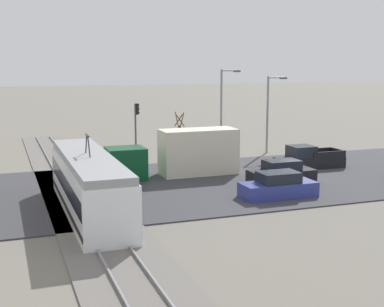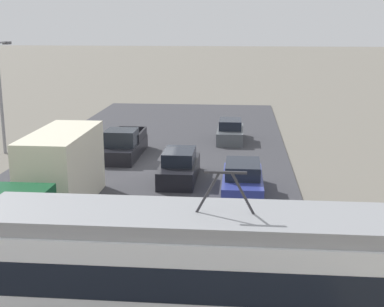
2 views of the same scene
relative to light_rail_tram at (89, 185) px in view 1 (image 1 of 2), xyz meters
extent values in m
plane|color=slate|center=(4.67, -16.38, -1.64)|extent=(320.00, 320.00, 0.00)
cube|color=#38383D|center=(4.67, -16.38, -1.60)|extent=(16.00, 47.50, 0.08)
cube|color=slate|center=(4.67, 0.00, -1.60)|extent=(55.36, 4.40, 0.08)
cube|color=gray|center=(4.67, -0.72, -1.49)|extent=(54.25, 0.10, 0.14)
cube|color=gray|center=(4.67, 0.72, -1.49)|extent=(54.25, 0.10, 0.14)
cube|color=white|center=(0.00, 0.00, -0.15)|extent=(13.08, 2.65, 2.82)
cube|color=black|center=(0.00, 0.00, 0.18)|extent=(12.68, 2.68, 0.94)
cube|color=black|center=(0.00, 0.00, -1.03)|extent=(12.95, 2.69, 0.27)
cube|color=gray|center=(0.00, 0.00, 1.46)|extent=(13.08, 2.43, 0.40)
cylinder|color=#2D2D33|center=(-0.45, 0.00, 2.21)|extent=(0.66, 0.07, 1.15)
cylinder|color=#2D2D33|center=(0.45, 0.00, 2.21)|extent=(0.66, 0.07, 1.15)
cube|color=#2D2D33|center=(0.00, 0.00, 2.76)|extent=(1.10, 0.08, 0.06)
cube|color=#0C4723|center=(7.59, -3.82, -0.42)|extent=(2.36, 2.67, 2.28)
cube|color=beige|center=(7.59, -9.32, 0.12)|extent=(2.36, 5.67, 3.36)
cube|color=#196B38|center=(8.78, -9.32, 0.45)|extent=(0.02, 2.84, 0.84)
cube|color=black|center=(6.76, -18.39, -1.13)|extent=(1.97, 5.47, 0.87)
cube|color=black|center=(6.76, -17.63, -0.23)|extent=(1.81, 1.86, 0.94)
cube|color=black|center=(7.67, -19.54, -0.45)|extent=(0.12, 2.73, 0.50)
cube|color=black|center=(5.86, -19.54, -0.45)|extent=(0.12, 2.73, 0.50)
cube|color=black|center=(6.76, -21.02, -0.45)|extent=(1.81, 0.22, 0.50)
cube|color=red|center=(7.53, -21.10, -0.87)|extent=(0.14, 0.04, 0.18)
cube|color=navy|center=(-0.51, -11.57, -1.11)|extent=(1.90, 4.74, 0.90)
cube|color=black|center=(-0.51, -11.57, -0.33)|extent=(1.63, 2.47, 0.66)
cube|color=black|center=(2.80, -13.66, -1.10)|extent=(1.83, 4.61, 0.92)
cube|color=black|center=(2.80, -13.66, -0.31)|extent=(1.58, 2.40, 0.67)
cylinder|color=#47474C|center=(15.77, -6.60, 0.76)|extent=(0.16, 0.16, 4.81)
cube|color=black|center=(15.77, -6.78, 2.69)|extent=(0.28, 0.22, 0.95)
sphere|color=red|center=(15.77, -6.90, 3.01)|extent=(0.18, 0.18, 0.18)
sphere|color=#3C2C06|center=(15.77, -6.90, 2.69)|extent=(0.18, 0.18, 0.18)
sphere|color=black|center=(15.77, -6.90, 2.37)|extent=(0.18, 0.18, 0.18)
cylinder|color=brown|center=(15.59, -10.55, -0.25)|extent=(0.24, 0.24, 2.79)
cylinder|color=brown|center=(15.84, -10.55, 1.58)|extent=(0.09, 0.79, 1.08)
cylinder|color=brown|center=(15.59, -10.30, 1.68)|extent=(0.95, 0.09, 1.31)
cylinder|color=brown|center=(15.34, -10.55, 1.58)|extent=(0.09, 0.79, 1.08)
cylinder|color=brown|center=(15.59, -10.80, 1.68)|extent=(0.95, 0.09, 1.31)
cylinder|color=gray|center=(14.60, -18.74, 1.88)|extent=(0.20, 0.20, 7.04)
cylinder|color=gray|center=(14.60, -19.54, 5.28)|extent=(0.12, 1.60, 0.12)
cube|color=#515156|center=(14.60, -20.29, 5.22)|extent=(0.36, 0.60, 0.18)
cylinder|color=gray|center=(16.64, -15.00, 2.19)|extent=(0.20, 0.20, 7.66)
cylinder|color=gray|center=(16.64, -15.80, 5.90)|extent=(0.12, 1.60, 0.12)
cube|color=#515156|center=(16.64, -16.55, 5.84)|extent=(0.36, 0.60, 0.18)
camera|label=1|loc=(-29.02, 4.45, 6.70)|focal=50.00mm
camera|label=2|loc=(-0.35, 13.22, 6.51)|focal=50.00mm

